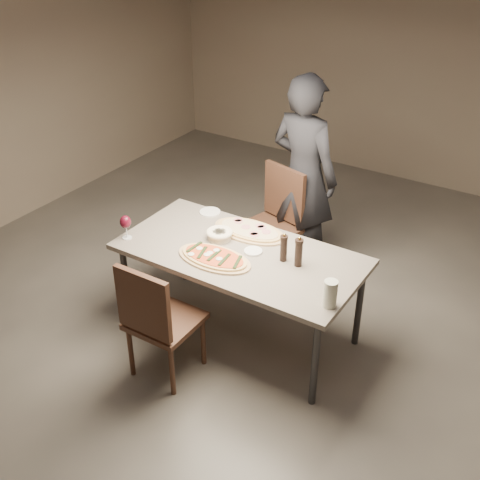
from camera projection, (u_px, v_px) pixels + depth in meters
The scene contains 14 objects.
room at pixel (240, 170), 4.06m from camera, with size 7.00×7.00×7.00m.
dining_table at pixel (240, 258), 4.42m from camera, with size 1.80×0.90×0.75m.
zucchini_pizza at pixel (214, 257), 4.29m from camera, with size 0.58×0.32×0.05m.
ham_pizza at pixel (250, 230), 4.63m from camera, with size 0.60×0.33×0.04m.
bread_basket at pixel (220, 234), 4.53m from camera, with size 0.20×0.20×0.07m.
oil_dish at pixel (253, 251), 4.38m from camera, with size 0.13×0.13×0.02m.
pepper_mill_left at pixel (284, 248), 4.24m from camera, with size 0.06×0.06×0.22m.
pepper_mill_right at pixel (299, 252), 4.18m from camera, with size 0.06×0.06×0.23m.
carafe at pixel (330, 294), 3.78m from camera, with size 0.09×0.09×0.19m.
wine_glass at pixel (125, 223), 4.49m from camera, with size 0.09×0.09×0.19m.
side_plate at pixel (210, 212), 4.91m from camera, with size 0.17×0.17×0.01m.
chair_near at pixel (156, 317), 4.08m from camera, with size 0.45×0.45×0.95m.
chair_far at pixel (274, 217), 5.26m from camera, with size 0.57×0.57×0.99m.
diner at pixel (304, 176), 5.19m from camera, with size 0.65×0.43×1.79m, color black.
Camera 1 is at (2.00, -3.15, 3.07)m, focal length 45.00 mm.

